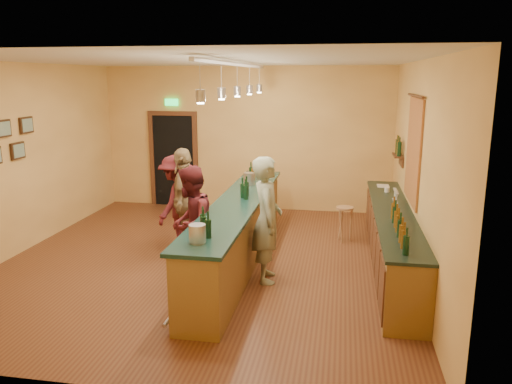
% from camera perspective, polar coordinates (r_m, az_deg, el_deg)
% --- Properties ---
extents(floor, '(7.00, 7.00, 0.00)m').
position_cam_1_polar(floor, '(8.34, -5.77, -7.83)').
color(floor, '#572A18').
rests_on(floor, ground).
extents(ceiling, '(6.50, 7.00, 0.02)m').
position_cam_1_polar(ceiling, '(7.80, -6.32, 14.73)').
color(ceiling, silver).
rests_on(ceiling, wall_back).
extents(wall_back, '(6.50, 0.02, 3.20)m').
position_cam_1_polar(wall_back, '(11.28, -1.18, 6.10)').
color(wall_back, '#C08E48').
rests_on(wall_back, floor).
extents(wall_front, '(6.50, 0.02, 3.20)m').
position_cam_1_polar(wall_front, '(4.73, -17.63, -4.26)').
color(wall_front, '#C08E48').
rests_on(wall_front, floor).
extents(wall_left, '(0.02, 7.00, 3.20)m').
position_cam_1_polar(wall_left, '(9.33, -25.64, 3.37)').
color(wall_left, '#C08E48').
rests_on(wall_left, floor).
extents(wall_right, '(0.02, 7.00, 3.20)m').
position_cam_1_polar(wall_right, '(7.70, 17.96, 2.22)').
color(wall_right, '#C08E48').
rests_on(wall_right, floor).
extents(doorway, '(1.15, 0.09, 2.48)m').
position_cam_1_polar(doorway, '(11.77, -9.36, 3.88)').
color(doorway, black).
rests_on(doorway, wall_back).
extents(tapestry, '(0.03, 1.40, 1.60)m').
position_cam_1_polar(tapestry, '(8.05, 17.56, 4.50)').
color(tapestry, maroon).
rests_on(tapestry, wall_right).
extents(bottle_shelf, '(0.17, 0.55, 0.54)m').
position_cam_1_polar(bottle_shelf, '(9.54, 15.99, 4.73)').
color(bottle_shelf, '#492516').
rests_on(bottle_shelf, wall_right).
extents(back_counter, '(0.60, 4.55, 1.27)m').
position_cam_1_polar(back_counter, '(8.10, 15.27, -5.21)').
color(back_counter, brown).
rests_on(back_counter, floor).
extents(tasting_bar, '(0.73, 5.10, 1.38)m').
position_cam_1_polar(tasting_bar, '(8.01, -2.03, -4.05)').
color(tasting_bar, brown).
rests_on(tasting_bar, floor).
extents(pendant_track, '(0.11, 4.60, 0.50)m').
position_cam_1_polar(pendant_track, '(7.66, -2.16, 13.20)').
color(pendant_track, silver).
rests_on(pendant_track, ceiling).
extents(bartender, '(0.56, 0.75, 1.86)m').
position_cam_1_polar(bartender, '(7.27, 1.26, -3.18)').
color(bartender, gray).
rests_on(bartender, floor).
extents(customer_a, '(0.65, 0.83, 1.72)m').
position_cam_1_polar(customer_a, '(7.37, -7.45, -3.65)').
color(customer_a, '#59191E').
rests_on(customer_a, floor).
extents(customer_b, '(0.58, 1.11, 1.81)m').
position_cam_1_polar(customer_b, '(8.58, -8.19, -0.96)').
color(customer_b, '#997A51').
rests_on(customer_b, floor).
extents(customer_c, '(0.76, 1.14, 1.64)m').
position_cam_1_polar(customer_c, '(8.91, -9.10, -1.02)').
color(customer_c, '#59191E').
rests_on(customer_c, floor).
extents(bar_stool, '(0.31, 0.31, 0.65)m').
position_cam_1_polar(bar_stool, '(9.25, 10.11, -2.58)').
color(bar_stool, '#A76E4B').
rests_on(bar_stool, floor).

